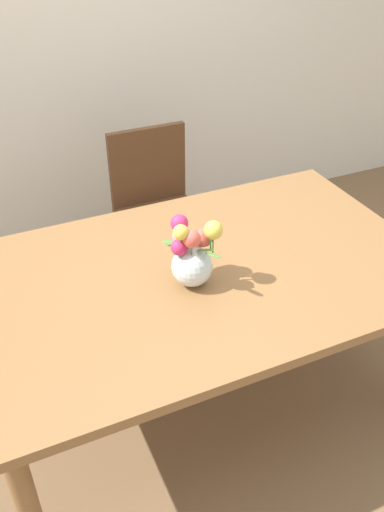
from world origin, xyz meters
name	(u,v)px	position (x,y,z in m)	size (l,w,h in m)	color
ground_plane	(201,395)	(0.00, 0.00, 0.00)	(12.00, 12.00, 0.00)	brown
back_wall	(76,2)	(0.00, 1.60, 1.40)	(7.00, 0.10, 2.80)	silver
dining_table	(202,284)	(0.00, 0.00, 0.65)	(1.75, 1.09, 0.72)	olive
chair_far	(156,203)	(0.15, 0.89, 0.52)	(0.42, 0.42, 0.90)	brown
flower_vase	(192,254)	(-0.07, -0.05, 0.84)	(0.21, 0.24, 0.26)	silver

